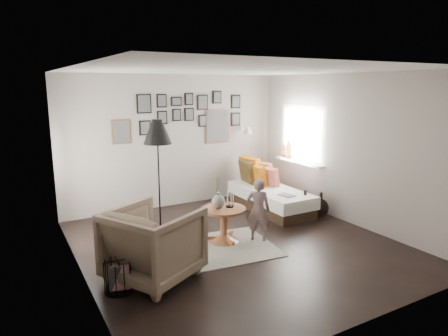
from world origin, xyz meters
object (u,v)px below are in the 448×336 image
floor_lamp (157,136)px  demijohn_small (320,208)px  daybed (268,194)px  demijohn_large (305,207)px  vase (218,199)px  pedestal_table (224,226)px  armchair (154,244)px  child (258,210)px  magazine_basket (118,276)px

floor_lamp → demijohn_small: (2.89, -0.57, -1.44)m
daybed → floor_lamp: size_ratio=1.05×
demijohn_large → vase: bearing=-173.2°
daybed → demijohn_small: 1.06m
pedestal_table → demijohn_small: (2.12, 0.13, -0.07)m
armchair → demijohn_small: (3.47, 0.75, -0.28)m
child → armchair: bearing=55.1°
demijohn_large → demijohn_small: bearing=-23.6°
daybed → demijohn_small: daybed is taller
armchair → child: size_ratio=1.02×
pedestal_table → daybed: bearing=33.2°
pedestal_table → floor_lamp: floor_lamp is taller
demijohn_large → demijohn_small: (0.27, -0.12, -0.02)m
magazine_basket → demijohn_small: bearing=12.3°
demijohn_small → vase: bearing=-177.1°
pedestal_table → demijohn_small: bearing=3.5°
floor_lamp → demijohn_large: bearing=-9.7°
demijohn_small → armchair: bearing=-167.7°
magazine_basket → demijohn_large: size_ratio=0.75×
daybed → floor_lamp: 2.72m
daybed → demijohn_large: bearing=-71.2°
armchair → floor_lamp: size_ratio=0.54×
pedestal_table → demijohn_large: bearing=7.7°
demijohn_small → magazine_basket: bearing=-167.7°
armchair → child: 1.88m
daybed → armchair: size_ratio=1.94×
vase → demijohn_large: bearing=6.8°
floor_lamp → child: bearing=-36.4°
vase → demijohn_small: bearing=2.9°
armchair → demijohn_small: 3.57m
demijohn_small → child: child is taller
pedestal_table → magazine_basket: bearing=-158.4°
pedestal_table → child: 0.59m
daybed → pedestal_table: bearing=-146.6°
vase → daybed: bearing=31.4°
vase → pedestal_table: bearing=-14.0°
child → demijohn_small: bearing=-124.7°
vase → demijohn_small: vase is taller
vase → magazine_basket: 1.98m
vase → floor_lamp: 1.34m
demijohn_large → demijohn_small: 0.30m
pedestal_table → magazine_basket: size_ratio=1.79×
demijohn_large → floor_lamp: bearing=170.3°
magazine_basket → vase: bearing=23.1°
daybed → armchair: bearing=-150.3°
vase → armchair: size_ratio=0.49×
pedestal_table → magazine_basket: (-1.84, -0.73, -0.06)m
magazine_basket → child: 2.40m
pedestal_table → armchair: bearing=-155.2°
floor_lamp → demijohn_large: floor_lamp is taller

